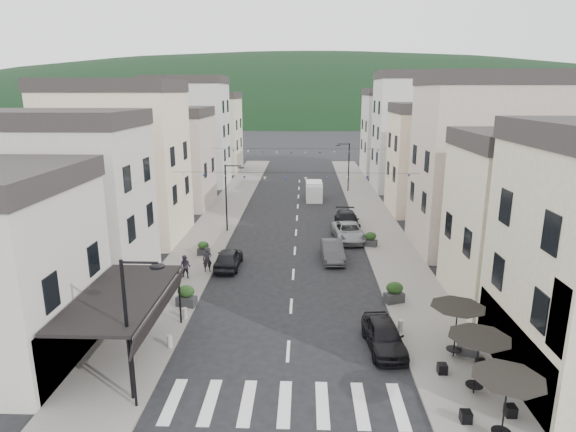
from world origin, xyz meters
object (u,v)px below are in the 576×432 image
Objects in this scene: parked_car_a at (384,335)px; pedestrian_a at (207,259)px; delivery_van at (314,190)px; parked_car_b at (332,251)px; parked_car_c at (349,232)px; pedestrian_b at (185,267)px; parked_car_d at (347,220)px; parked_car_e at (228,258)px.

pedestrian_a is (-10.46, 9.62, 0.28)m from parked_car_a.
delivery_van reaches higher than pedestrian_a.
parked_car_c is at bearing 69.20° from parked_car_b.
pedestrian_b reaches higher than parked_car_a.
parked_car_a is at bearing -95.46° from parked_car_c.
parked_car_a is 0.90× the size of delivery_van.
parked_car_c is 1.12× the size of delivery_van.
parked_car_c is 3.55m from parked_car_d.
parked_car_a is 17.57m from parked_car_c.
parked_car_d is at bearing -130.66° from parked_car_e.
parked_car_d is 13.89m from parked_car_e.
pedestrian_b is (-11.49, -9.23, 0.19)m from parked_car_c.
delivery_van is at bearing 102.99° from parked_car_d.
pedestrian_b is at bearing -110.32° from delivery_van.
parked_car_d is at bearing 75.31° from parked_car_b.
parked_car_d is 12.25m from delivery_van.
parked_car_e is 23.22m from delivery_van.
parked_car_e is at bearing 24.43° from pedestrian_a.
parked_car_a is 14.21m from pedestrian_a.
pedestrian_a is (-1.26, -1.10, 0.28)m from parked_car_e.
pedestrian_a is at bearing -108.69° from delivery_van.
parked_car_a is at bearing 131.48° from parked_car_e.
delivery_van is 24.65m from pedestrian_a.
parked_car_b is at bearing -165.22° from parked_car_e.
pedestrian_b is (-11.67, -12.77, 0.17)m from parked_car_d.
parked_car_d is (1.80, 8.56, 0.03)m from parked_car_b.
parked_car_d is 2.97× the size of pedestrian_a.
parked_car_e is 1.70m from pedestrian_a.
parked_car_c is at bearing 85.94° from parked_car_a.
parked_car_b is 5.27m from parked_car_c.
pedestrian_a is at bearing 132.80° from parked_car_a.
pedestrian_b is at bearing -132.63° from parked_car_d.
parked_car_c is 2.99× the size of pedestrian_a.
parked_car_a is 0.99× the size of parked_car_e.
pedestrian_a is (-10.29, -7.96, 0.27)m from parked_car_c.
parked_car_a is 2.61× the size of pedestrian_b.
pedestrian_a reaches higher than parked_car_c.
parked_car_b is 8.75m from parked_car_d.
pedestrian_b is at bearing -147.27° from parked_car_c.
pedestrian_b is (-2.47, -2.37, 0.20)m from parked_car_e.
parked_car_d reaches higher than parked_car_e.
parked_car_d is at bearing 31.04° from pedestrian_a.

